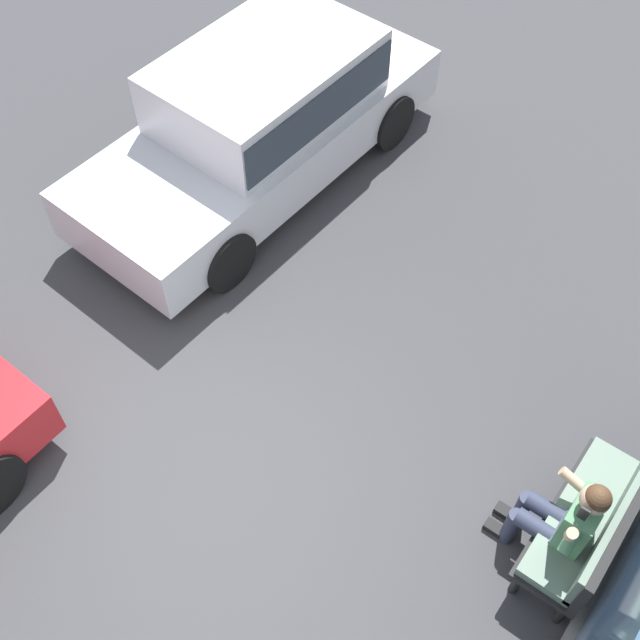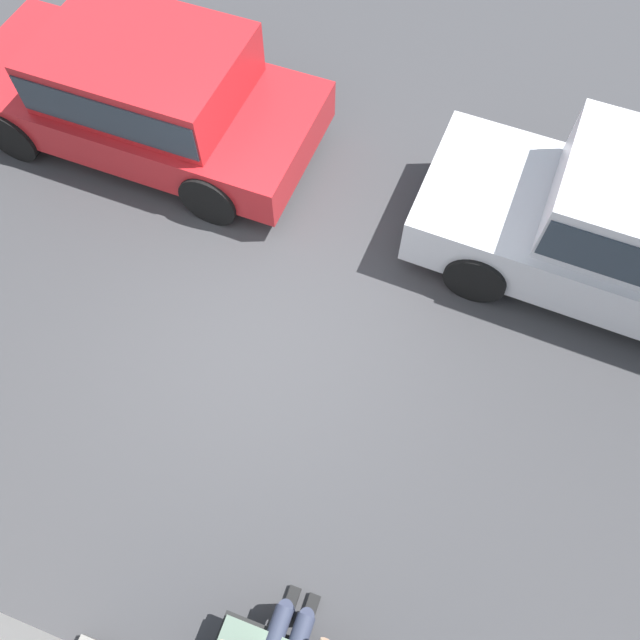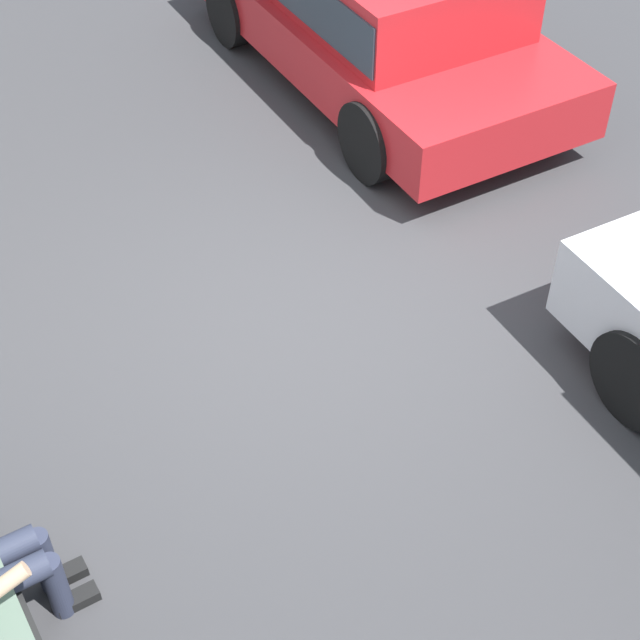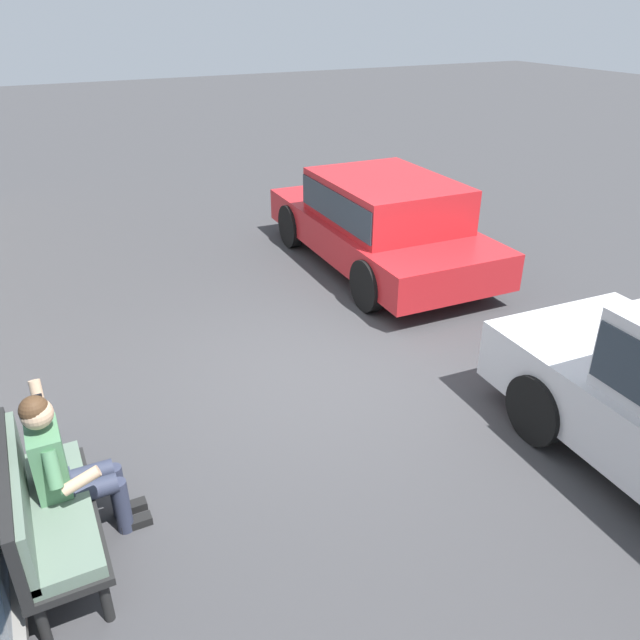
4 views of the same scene
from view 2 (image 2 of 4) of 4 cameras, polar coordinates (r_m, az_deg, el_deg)
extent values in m
plane|color=#38383A|center=(6.64, -5.14, -1.79)|extent=(60.00, 60.00, 0.00)
cylinder|color=black|center=(5.77, -7.73, -25.95)|extent=(0.07, 0.07, 0.37)
cylinder|color=#2D3347|center=(5.44, -4.08, -26.79)|extent=(0.15, 0.42, 0.15)
cylinder|color=#2D3347|center=(5.68, -3.06, -24.89)|extent=(0.12, 0.12, 0.48)
cube|color=black|center=(5.89, -2.65, -24.29)|extent=(0.10, 0.24, 0.07)
cylinder|color=#2D3347|center=(5.67, -1.18, -25.53)|extent=(0.12, 0.12, 0.48)
cube|color=black|center=(5.88, -0.84, -24.91)|extent=(0.10, 0.24, 0.07)
cube|color=silver|center=(7.31, 26.55, 5.97)|extent=(4.57, 1.98, 0.60)
cylinder|color=black|center=(6.80, 14.05, 3.85)|extent=(0.68, 0.22, 0.67)
cylinder|color=black|center=(7.88, 17.39, 13.22)|extent=(0.68, 0.22, 0.67)
cube|color=red|center=(8.29, -15.92, 18.48)|extent=(4.35, 2.03, 0.51)
cube|color=red|center=(7.84, -15.86, 21.26)|extent=(2.28, 1.73, 0.63)
cube|color=#28333D|center=(7.84, -15.86, 21.26)|extent=(2.24, 1.77, 0.44)
cylinder|color=black|center=(8.70, -26.30, 14.91)|extent=(0.70, 0.20, 0.70)
cylinder|color=black|center=(9.63, -20.14, 22.69)|extent=(0.70, 0.20, 0.70)
cylinder|color=black|center=(7.31, -10.04, 10.87)|extent=(0.70, 0.20, 0.70)
cylinder|color=black|center=(8.40, -4.26, 19.88)|extent=(0.70, 0.20, 0.70)
camera|label=1|loc=(3.38, -89.89, 22.15)|focal=45.00mm
camera|label=3|loc=(3.08, 81.18, -25.95)|focal=55.00mm
camera|label=4|loc=(4.30, 68.74, -30.01)|focal=35.00mm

